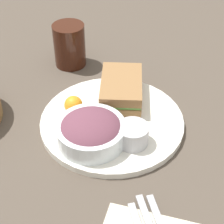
% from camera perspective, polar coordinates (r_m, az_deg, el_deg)
% --- Properties ---
extents(ground_plane, '(4.00, 4.00, 0.00)m').
position_cam_1_polar(ground_plane, '(0.81, 0.00, -1.86)').
color(ground_plane, '#4C4238').
extents(plate, '(0.31, 0.31, 0.01)m').
position_cam_1_polar(plate, '(0.80, 0.00, -1.48)').
color(plate, white).
rests_on(plate, ground_plane).
extents(sandwich, '(0.16, 0.12, 0.05)m').
position_cam_1_polar(sandwich, '(0.84, 1.70, 3.46)').
color(sandwich, olive).
rests_on(sandwich, plate).
extents(salad_bowl, '(0.14, 0.14, 0.06)m').
position_cam_1_polar(salad_bowl, '(0.73, -3.23, -2.91)').
color(salad_bowl, white).
rests_on(salad_bowl, plate).
extents(dressing_cup, '(0.06, 0.06, 0.04)m').
position_cam_1_polar(dressing_cup, '(0.73, 3.17, -3.45)').
color(dressing_cup, '#B7B7BC').
rests_on(dressing_cup, plate).
extents(orange_wedge, '(0.04, 0.04, 0.04)m').
position_cam_1_polar(orange_wedge, '(0.81, -5.90, 1.07)').
color(orange_wedge, orange).
rests_on(orange_wedge, plate).
extents(drink_glass, '(0.08, 0.08, 0.11)m').
position_cam_1_polar(drink_glass, '(0.97, -6.49, 10.09)').
color(drink_glass, '#38190F').
rests_on(drink_glass, ground_plane).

